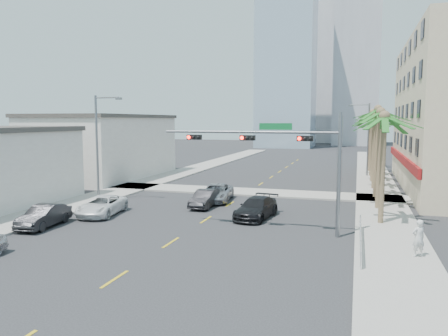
{
  "coord_description": "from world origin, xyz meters",
  "views": [
    {
      "loc": [
        9.99,
        -18.23,
        6.93
      ],
      "look_at": [
        0.83,
        11.62,
        3.5
      ],
      "focal_mm": 35.0,
      "sensor_mm": 36.0,
      "label": 1
    }
  ],
  "objects_px": {
    "car_parked_far": "(102,206)",
    "car_lane_center": "(216,193)",
    "car_lane_right": "(256,208)",
    "car_lane_left": "(205,199)",
    "pedestrian": "(418,238)",
    "traffic_signal_mast": "(285,151)",
    "car_parked_mid": "(44,216)"
  },
  "relations": [
    {
      "from": "car_parked_far",
      "to": "car_lane_center",
      "type": "relative_size",
      "value": 0.96
    },
    {
      "from": "car_lane_right",
      "to": "car_parked_far",
      "type": "bearing_deg",
      "value": -160.83
    },
    {
      "from": "car_parked_far",
      "to": "car_lane_center",
      "type": "distance_m",
      "value": 9.97
    },
    {
      "from": "car_lane_left",
      "to": "pedestrian",
      "type": "height_order",
      "value": "pedestrian"
    },
    {
      "from": "car_lane_center",
      "to": "car_parked_far",
      "type": "bearing_deg",
      "value": -136.76
    },
    {
      "from": "car_lane_left",
      "to": "car_lane_right",
      "type": "relative_size",
      "value": 0.83
    },
    {
      "from": "traffic_signal_mast",
      "to": "car_parked_far",
      "type": "height_order",
      "value": "traffic_signal_mast"
    },
    {
      "from": "car_parked_mid",
      "to": "car_lane_left",
      "type": "distance_m",
      "value": 12.11
    },
    {
      "from": "car_parked_far",
      "to": "car_lane_center",
      "type": "height_order",
      "value": "car_lane_center"
    },
    {
      "from": "car_parked_mid",
      "to": "traffic_signal_mast",
      "type": "bearing_deg",
      "value": 5.64
    },
    {
      "from": "car_parked_mid",
      "to": "car_parked_far",
      "type": "relative_size",
      "value": 0.86
    },
    {
      "from": "car_parked_mid",
      "to": "car_lane_right",
      "type": "xyz_separation_m",
      "value": [
        12.64,
        6.62,
        0.02
      ]
    },
    {
      "from": "traffic_signal_mast",
      "to": "pedestrian",
      "type": "relative_size",
      "value": 5.9
    },
    {
      "from": "traffic_signal_mast",
      "to": "car_lane_center",
      "type": "height_order",
      "value": "traffic_signal_mast"
    },
    {
      "from": "car_parked_mid",
      "to": "pedestrian",
      "type": "bearing_deg",
      "value": -5.75
    },
    {
      "from": "traffic_signal_mast",
      "to": "car_parked_mid",
      "type": "bearing_deg",
      "value": -168.87
    },
    {
      "from": "car_lane_left",
      "to": "car_lane_right",
      "type": "height_order",
      "value": "car_lane_right"
    },
    {
      "from": "car_parked_mid",
      "to": "car_lane_right",
      "type": "height_order",
      "value": "car_lane_right"
    },
    {
      "from": "car_lane_right",
      "to": "car_lane_left",
      "type": "bearing_deg",
      "value": 158.61
    },
    {
      "from": "car_parked_far",
      "to": "pedestrian",
      "type": "distance_m",
      "value": 21.28
    },
    {
      "from": "pedestrian",
      "to": "car_lane_right",
      "type": "bearing_deg",
      "value": -62.65
    },
    {
      "from": "car_parked_mid",
      "to": "car_parked_far",
      "type": "xyz_separation_m",
      "value": [
        1.6,
        4.26,
        -0.02
      ]
    },
    {
      "from": "traffic_signal_mast",
      "to": "car_lane_left",
      "type": "height_order",
      "value": "traffic_signal_mast"
    },
    {
      "from": "traffic_signal_mast",
      "to": "car_lane_center",
      "type": "distance_m",
      "value": 12.36
    },
    {
      "from": "traffic_signal_mast",
      "to": "car_parked_far",
      "type": "xyz_separation_m",
      "value": [
        -13.58,
        1.28,
        -4.36
      ]
    },
    {
      "from": "traffic_signal_mast",
      "to": "car_lane_right",
      "type": "bearing_deg",
      "value": 124.97
    },
    {
      "from": "car_parked_mid",
      "to": "car_lane_center",
      "type": "xyz_separation_m",
      "value": [
        7.9,
        11.98,
        0.01
      ]
    },
    {
      "from": "car_parked_mid",
      "to": "pedestrian",
      "type": "xyz_separation_m",
      "value": [
        22.43,
        -0.1,
        0.38
      ]
    },
    {
      "from": "car_parked_far",
      "to": "car_lane_center",
      "type": "xyz_separation_m",
      "value": [
        6.3,
        7.72,
        0.03
      ]
    },
    {
      "from": "car_parked_mid",
      "to": "pedestrian",
      "type": "height_order",
      "value": "pedestrian"
    },
    {
      "from": "car_lane_left",
      "to": "pedestrian",
      "type": "distance_m",
      "value": 17.32
    },
    {
      "from": "traffic_signal_mast",
      "to": "car_parked_far",
      "type": "relative_size",
      "value": 2.21
    }
  ]
}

